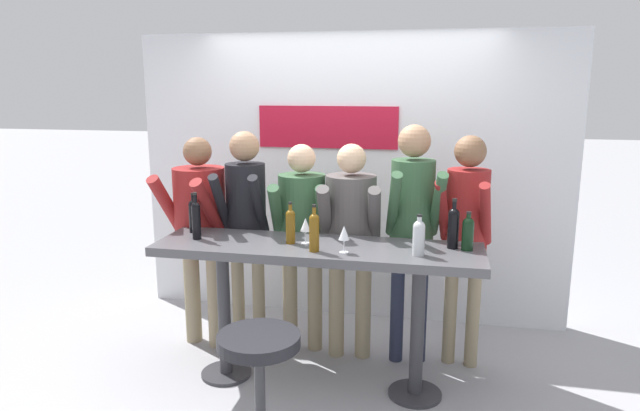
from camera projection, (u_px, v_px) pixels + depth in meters
ground_plane at (317, 384)px, 3.99m from camera, size 40.00×40.00×0.00m
back_wall at (349, 178)px, 5.02m from camera, size 3.78×0.12×2.50m
tasting_table at (317, 269)px, 3.82m from camera, size 2.18×0.59×1.02m
bar_stool at (260, 375)px, 3.13m from camera, size 0.48×0.48×0.73m
person_far_left at (200, 220)px, 4.42m from camera, size 0.54×0.62×1.67m
person_left at (246, 215)px, 4.32m from camera, size 0.38×0.52×1.72m
person_center_left at (302, 226)px, 4.33m from camera, size 0.47×0.56×1.63m
person_center at (351, 229)px, 4.21m from camera, size 0.47×0.56×1.64m
person_center_right at (412, 216)px, 4.11m from camera, size 0.44×0.57×1.79m
person_right at (466, 224)px, 4.07m from camera, size 0.42×0.55×1.71m
wine_bottle_0 at (194, 214)px, 4.08m from camera, size 0.07×0.07×0.29m
wine_bottle_1 at (290, 225)px, 3.80m from camera, size 0.06×0.06×0.28m
wine_bottle_2 at (419, 236)px, 3.53m from camera, size 0.08×0.08×0.26m
wine_bottle_3 at (314, 230)px, 3.61m from camera, size 0.06×0.06×0.31m
wine_bottle_4 at (453, 226)px, 3.68m from camera, size 0.07×0.07×0.33m
wine_bottle_5 at (468, 232)px, 3.64m from camera, size 0.08×0.08×0.25m
wine_bottle_6 at (196, 219)px, 3.90m from camera, size 0.06×0.06×0.33m
wine_glass_0 at (344, 234)px, 3.58m from camera, size 0.07×0.07×0.18m
wine_glass_1 at (305, 225)px, 3.79m from camera, size 0.07×0.07×0.18m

